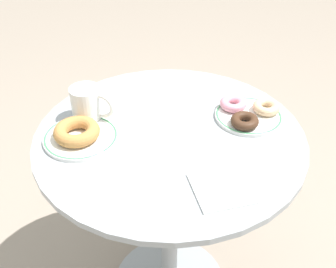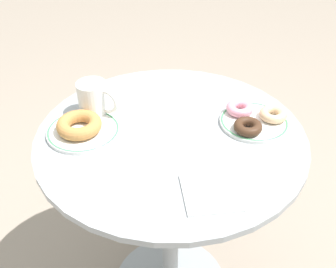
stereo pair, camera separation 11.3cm
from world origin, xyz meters
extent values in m
cylinder|color=#999EA3|center=(0.00, 0.00, 0.71)|extent=(0.75, 0.75, 0.02)
cylinder|color=#999EA3|center=(0.00, 0.00, 0.36)|extent=(0.06, 0.06, 0.68)
cylinder|color=white|center=(-0.24, 0.03, 0.73)|extent=(0.20, 0.20, 0.01)
torus|color=#4C9E66|center=(-0.24, 0.03, 0.73)|extent=(0.20, 0.20, 0.01)
cylinder|color=white|center=(0.24, 0.03, 0.73)|extent=(0.19, 0.19, 0.01)
torus|color=#4C9E66|center=(0.24, 0.03, 0.73)|extent=(0.19, 0.19, 0.01)
torus|color=#BC7F42|center=(-0.25, 0.03, 0.75)|extent=(0.15, 0.15, 0.04)
torus|color=#E0B789|center=(0.30, 0.03, 0.75)|extent=(0.08, 0.08, 0.03)
torus|color=pink|center=(0.21, 0.07, 0.75)|extent=(0.11, 0.11, 0.03)
torus|color=#422819|center=(0.21, -0.02, 0.75)|extent=(0.09, 0.09, 0.03)
cube|color=white|center=(0.07, -0.24, 0.73)|extent=(0.13, 0.14, 0.01)
cylinder|color=white|center=(-0.21, 0.12, 0.77)|extent=(0.09, 0.09, 0.10)
torus|color=white|center=(-0.17, 0.10, 0.78)|extent=(0.07, 0.05, 0.08)
camera|label=1|loc=(-0.21, -0.90, 1.42)|focal=44.82mm
camera|label=2|loc=(-0.10, -0.92, 1.42)|focal=44.82mm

